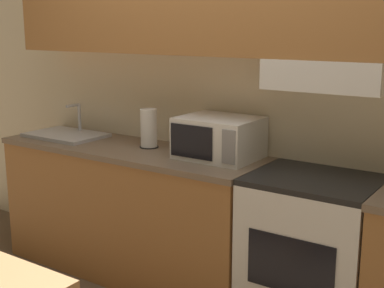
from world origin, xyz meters
name	(u,v)px	position (x,y,z in m)	size (l,w,h in m)	color
ground_plane	(230,279)	(0.00, 0.00, 0.00)	(16.00, 16.00, 0.00)	brown
wall_back	(231,51)	(0.02, -0.06, 1.52)	(5.50, 0.38, 2.55)	beige
lower_counter_main	(131,210)	(-0.62, -0.28, 0.44)	(1.88, 0.58, 0.88)	#A36B38
stove_range	(311,255)	(0.66, -0.28, 0.44)	(0.67, 0.57, 0.88)	white
microwave	(219,138)	(0.02, -0.20, 1.01)	(0.46, 0.38, 0.25)	white
sink_basin	(66,134)	(-1.22, -0.28, 0.90)	(0.55, 0.37, 0.23)	#B7BABF
paper_towel_roll	(149,128)	(-0.51, -0.21, 1.01)	(0.13, 0.13, 0.25)	black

